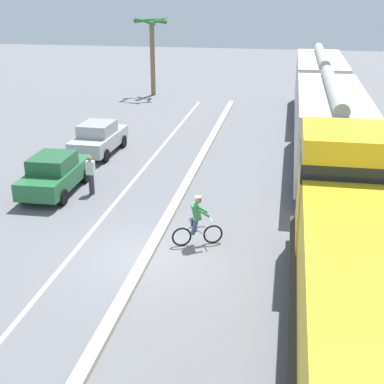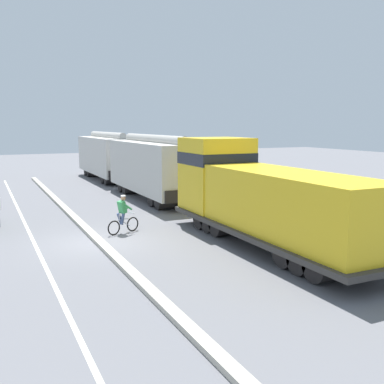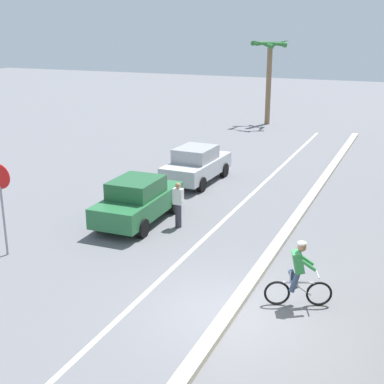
% 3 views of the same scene
% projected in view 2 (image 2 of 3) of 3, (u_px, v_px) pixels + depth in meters
% --- Properties ---
extents(ground_plane, '(120.00, 120.00, 0.00)m').
position_uv_depth(ground_plane, '(98.00, 242.00, 18.51)').
color(ground_plane, slate).
extents(median_curb, '(0.36, 36.00, 0.16)m').
position_uv_depth(median_curb, '(71.00, 214.00, 23.86)').
color(median_curb, '#B2AD9E').
rests_on(median_curb, ground).
extents(lane_stripe, '(0.14, 36.00, 0.01)m').
position_uv_depth(lane_stripe, '(23.00, 220.00, 22.86)').
color(lane_stripe, silver).
rests_on(lane_stripe, ground).
extents(locomotive, '(3.10, 11.61, 4.20)m').
position_uv_depth(locomotive, '(258.00, 199.00, 18.27)').
color(locomotive, gold).
rests_on(locomotive, ground).
extents(hopper_car_lead, '(2.90, 10.60, 4.18)m').
position_uv_depth(hopper_car_lead, '(153.00, 167.00, 29.10)').
color(hopper_car_lead, beige).
rests_on(hopper_car_lead, ground).
extents(hopper_car_middle, '(2.90, 10.60, 4.18)m').
position_uv_depth(hopper_car_middle, '(107.00, 156.00, 39.48)').
color(hopper_car_middle, beige).
rests_on(hopper_car_middle, ground).
extents(cyclist, '(1.62, 0.73, 1.71)m').
position_uv_depth(cyclist, '(123.00, 215.00, 19.95)').
color(cyclist, black).
rests_on(cyclist, ground).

